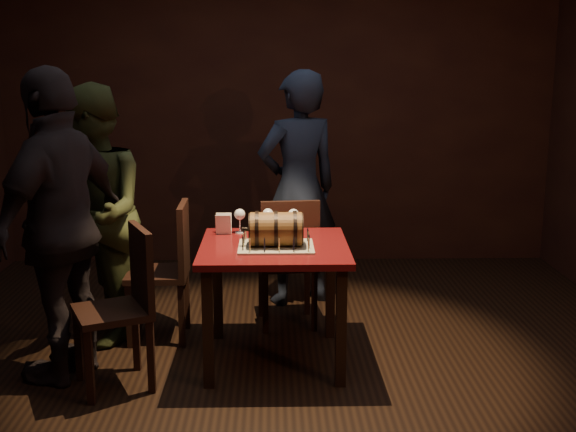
% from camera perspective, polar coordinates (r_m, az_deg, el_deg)
% --- Properties ---
extents(room_shell, '(5.04, 5.04, 2.80)m').
position_cam_1_polar(room_shell, '(4.14, -0.38, 5.95)').
color(room_shell, black).
rests_on(room_shell, ground).
extents(pub_table, '(0.90, 0.90, 0.75)m').
position_cam_1_polar(pub_table, '(4.43, -1.10, -3.65)').
color(pub_table, '#4D0C10').
rests_on(pub_table, ground).
extents(cake_board, '(0.45, 0.35, 0.01)m').
position_cam_1_polar(cake_board, '(4.33, -0.95, -2.43)').
color(cake_board, '#A39C83').
rests_on(cake_board, pub_table).
extents(barrel_cake, '(0.37, 0.22, 0.22)m').
position_cam_1_polar(barrel_cake, '(4.31, -0.96, -1.05)').
color(barrel_cake, brown).
rests_on(barrel_cake, cake_board).
extents(birthday_candles, '(0.40, 0.30, 0.09)m').
position_cam_1_polar(birthday_candles, '(4.32, -0.95, -1.84)').
color(birthday_candles, '#D7CC80').
rests_on(birthday_candles, cake_board).
extents(wine_glass_left, '(0.07, 0.07, 0.16)m').
position_cam_1_polar(wine_glass_left, '(4.68, -3.83, 0.04)').
color(wine_glass_left, silver).
rests_on(wine_glass_left, pub_table).
extents(wine_glass_mid, '(0.07, 0.07, 0.16)m').
position_cam_1_polar(wine_glass_mid, '(4.69, -1.60, 0.07)').
color(wine_glass_mid, silver).
rests_on(wine_glass_mid, pub_table).
extents(wine_glass_right, '(0.07, 0.07, 0.16)m').
position_cam_1_polar(wine_glass_right, '(4.67, 0.43, 0.04)').
color(wine_glass_right, silver).
rests_on(wine_glass_right, pub_table).
extents(pint_of_ale, '(0.07, 0.07, 0.15)m').
position_cam_1_polar(pint_of_ale, '(4.60, -2.38, -0.75)').
color(pint_of_ale, silver).
rests_on(pint_of_ale, pub_table).
extents(menu_card, '(0.10, 0.05, 0.13)m').
position_cam_1_polar(menu_card, '(4.68, -5.11, -0.65)').
color(menu_card, white).
rests_on(menu_card, pub_table).
extents(chair_back, '(0.44, 0.44, 0.93)m').
position_cam_1_polar(chair_back, '(5.01, 0.04, -3.18)').
color(chair_back, black).
rests_on(chair_back, ground).
extents(chair_left_rear, '(0.41, 0.41, 0.93)m').
position_cam_1_polar(chair_left_rear, '(4.89, -9.36, -3.72)').
color(chair_left_rear, black).
rests_on(chair_left_rear, ground).
extents(chair_left_front, '(0.53, 0.53, 0.93)m').
position_cam_1_polar(chair_left_front, '(4.24, -12.72, -6.36)').
color(chair_left_front, black).
rests_on(chair_left_front, ground).
extents(person_back, '(0.77, 0.65, 1.79)m').
position_cam_1_polar(person_back, '(5.49, 0.80, 2.15)').
color(person_back, '#192032').
rests_on(person_back, ground).
extents(person_left_rear, '(0.93, 1.03, 1.72)m').
position_cam_1_polar(person_left_rear, '(4.90, -15.19, 0.08)').
color(person_left_rear, '#31391C').
rests_on(person_left_rear, ground).
extents(person_left_front, '(0.82, 1.16, 1.83)m').
position_cam_1_polar(person_left_front, '(4.36, -17.48, -0.79)').
color(person_left_front, black).
rests_on(person_left_front, ground).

